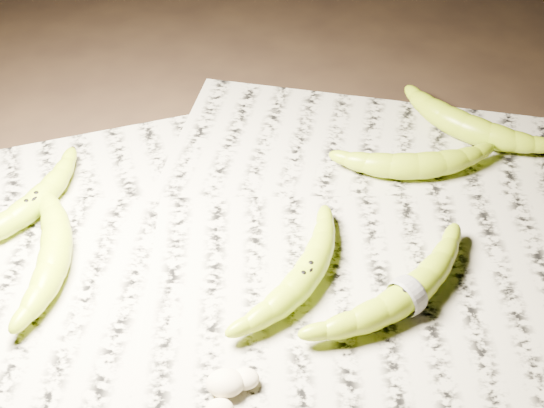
{
  "coord_description": "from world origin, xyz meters",
  "views": [
    {
      "loc": [
        -0.0,
        -0.67,
        0.68
      ],
      "look_at": [
        0.02,
        0.02,
        0.05
      ],
      "focal_mm": 50.0,
      "sensor_mm": 36.0,
      "label": 1
    }
  ],
  "objects_px": {
    "banana_left_a": "(32,203)",
    "banana_center": "(305,275)",
    "banana_left_b": "(55,249)",
    "banana_upper_a": "(417,164)",
    "banana_upper_b": "(466,125)",
    "banana_taped": "(407,294)"
  },
  "relations": [
    {
      "from": "banana_center",
      "to": "banana_taped",
      "type": "xyz_separation_m",
      "value": [
        0.11,
        -0.03,
        0.0
      ]
    },
    {
      "from": "banana_center",
      "to": "banana_upper_b",
      "type": "relative_size",
      "value": 1.0
    },
    {
      "from": "banana_left_b",
      "to": "banana_taped",
      "type": "relative_size",
      "value": 0.89
    },
    {
      "from": "banana_center",
      "to": "banana_taped",
      "type": "relative_size",
      "value": 0.88
    },
    {
      "from": "banana_left_a",
      "to": "banana_taped",
      "type": "xyz_separation_m",
      "value": [
        0.45,
        -0.17,
        0.0
      ]
    },
    {
      "from": "banana_left_b",
      "to": "banana_upper_b",
      "type": "height_order",
      "value": "banana_upper_b"
    },
    {
      "from": "banana_left_a",
      "to": "banana_left_b",
      "type": "distance_m",
      "value": 0.1
    },
    {
      "from": "banana_upper_b",
      "to": "banana_taped",
      "type": "bearing_deg",
      "value": -73.54
    },
    {
      "from": "banana_center",
      "to": "banana_left_a",
      "type": "bearing_deg",
      "value": 100.49
    },
    {
      "from": "banana_taped",
      "to": "banana_left_a",
      "type": "bearing_deg",
      "value": 121.44
    },
    {
      "from": "banana_upper_a",
      "to": "banana_upper_b",
      "type": "relative_size",
      "value": 0.97
    },
    {
      "from": "banana_left_a",
      "to": "banana_taped",
      "type": "distance_m",
      "value": 0.48
    },
    {
      "from": "banana_left_b",
      "to": "banana_center",
      "type": "height_order",
      "value": "banana_left_b"
    },
    {
      "from": "banana_left_b",
      "to": "banana_center",
      "type": "distance_m",
      "value": 0.3
    },
    {
      "from": "banana_upper_a",
      "to": "banana_taped",
      "type": "bearing_deg",
      "value": -104.66
    },
    {
      "from": "banana_left_a",
      "to": "banana_upper_a",
      "type": "relative_size",
      "value": 1.01
    },
    {
      "from": "banana_upper_a",
      "to": "banana_left_a",
      "type": "bearing_deg",
      "value": -175.37
    },
    {
      "from": "banana_center",
      "to": "banana_upper_a",
      "type": "xyz_separation_m",
      "value": [
        0.16,
        0.2,
        0.0
      ]
    },
    {
      "from": "banana_left_a",
      "to": "banana_center",
      "type": "height_order",
      "value": "banana_center"
    },
    {
      "from": "banana_center",
      "to": "banana_upper_a",
      "type": "relative_size",
      "value": 1.03
    },
    {
      "from": "banana_left_a",
      "to": "banana_upper_a",
      "type": "height_order",
      "value": "banana_upper_a"
    },
    {
      "from": "banana_upper_a",
      "to": "banana_left_b",
      "type": "bearing_deg",
      "value": -164.67
    }
  ]
}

